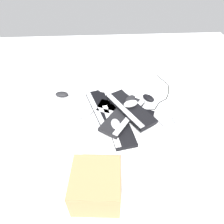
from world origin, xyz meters
TOP-DOWN VIEW (x-y plane):
  - ground_plane at (0.00, 0.00)m, footprint 3.20×3.20m
  - keyboard_0 at (0.10, 0.03)m, footprint 0.46×0.23m
  - keyboard_1 at (-0.03, 0.09)m, footprint 0.31×0.46m
  - keyboard_2 at (-0.09, -0.09)m, footprint 0.46×0.27m
  - keyboard_3 at (0.04, 0.07)m, footprint 0.45×0.38m
  - keyboard_4 at (0.00, 0.12)m, footprint 0.46×0.35m
  - mouse_0 at (-0.18, 0.30)m, footprint 0.13×0.12m
  - mouse_1 at (-0.01, 0.13)m, footprint 0.10×0.13m
  - mouse_2 at (-0.33, -0.08)m, footprint 0.13×0.11m
  - mouse_3 at (-0.06, 0.13)m, footprint 0.13×0.11m
  - mouse_4 at (-0.28, -0.42)m, footprint 0.08×0.12m
  - mouse_5 at (0.14, 0.01)m, footprint 0.12×0.08m
  - mouse_6 at (0.39, 0.16)m, footprint 0.11×0.13m
  - mouse_7 at (0.08, 0.46)m, footprint 0.11×0.07m
  - cable_0 at (-0.24, 0.39)m, footprint 0.51×0.38m
  - cable_1 at (-0.04, 0.05)m, footprint 0.27×0.69m
  - cardboard_box at (0.60, -0.13)m, footprint 0.26×0.27m

SIDE VIEW (x-z plane):
  - ground_plane at x=0.00m, z-range 0.00..0.00m
  - cable_0 at x=-0.24m, z-range 0.00..0.01m
  - cable_1 at x=-0.04m, z-range 0.00..0.01m
  - keyboard_0 at x=0.10m, z-range 0.00..0.03m
  - keyboard_1 at x=-0.03m, z-range 0.00..0.03m
  - keyboard_2 at x=-0.09m, z-range 0.00..0.03m
  - mouse_0 at x=-0.18m, z-range 0.00..0.04m
  - mouse_2 at x=-0.33m, z-range 0.00..0.04m
  - mouse_4 at x=-0.28m, z-range 0.00..0.04m
  - mouse_6 at x=0.39m, z-range 0.00..0.04m
  - mouse_7 at x=0.08m, z-range 0.00..0.04m
  - keyboard_3 at x=0.04m, z-range 0.03..0.06m
  - mouse_5 at x=0.14m, z-range 0.03..0.07m
  - keyboard_4 at x=0.00m, z-range 0.06..0.09m
  - cardboard_box at x=0.60m, z-range 0.00..0.19m
  - mouse_1 at x=-0.01m, z-range 0.09..0.13m
  - mouse_3 at x=-0.06m, z-range 0.09..0.13m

